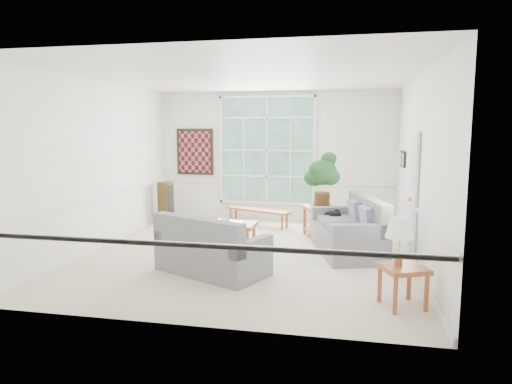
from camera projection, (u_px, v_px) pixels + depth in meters
floor at (248, 254)px, 7.89m from camera, size 5.50×6.00×0.01m
ceiling at (248, 76)px, 7.49m from camera, size 5.50×6.00×0.02m
wall_back at (276, 157)px, 10.60m from camera, size 5.50×0.02×3.00m
wall_front at (186, 190)px, 4.78m from camera, size 5.50×0.02×3.00m
wall_left at (99, 165)px, 8.23m from camera, size 0.02×6.00×3.00m
wall_right at (419, 170)px, 7.15m from camera, size 0.02×6.00×3.00m
window_back at (267, 150)px, 10.58m from camera, size 2.30×0.08×2.40m
entry_door at (410, 193)px, 7.80m from camera, size 0.08×0.90×2.10m
door_sidelight at (415, 192)px, 7.18m from camera, size 0.08×0.26×1.90m
wall_art at (195, 152)px, 10.92m from camera, size 0.90×0.06×1.10m
wall_frame_near at (403, 160)px, 8.85m from camera, size 0.04×0.26×0.32m
wall_frame_far at (401, 158)px, 9.24m from camera, size 0.04×0.26×0.32m
loveseat_right at (347, 225)px, 7.86m from camera, size 1.37×1.98×0.97m
loveseat_front at (212, 244)px, 6.78m from camera, size 1.83×1.45×0.88m
coffee_table at (223, 235)px, 8.33m from camera, size 1.22×0.69×0.45m
pewter_bowl at (224, 220)px, 8.34m from camera, size 0.33×0.33×0.07m
window_bench at (258, 217)px, 10.21m from camera, size 1.54×0.87×0.36m
end_table at (320, 221)px, 9.15m from camera, size 0.79×0.79×0.61m
houseplant at (322, 179)px, 9.08m from camera, size 0.72×0.72×1.10m
side_table at (403, 286)px, 5.49m from camera, size 0.65×0.65×0.51m
table_lamp at (399, 241)px, 5.45m from camera, size 0.35×0.35×0.58m
pet_bed at (191, 223)px, 10.22m from camera, size 0.51×0.51×0.12m
floor_speaker at (166, 203)px, 10.40m from camera, size 0.35×0.31×0.94m
cat at (333, 214)px, 8.47m from camera, size 0.32×0.23×0.15m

